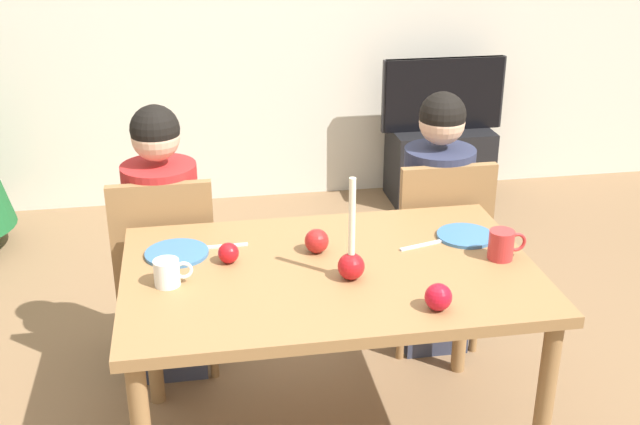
% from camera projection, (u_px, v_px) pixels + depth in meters
% --- Properties ---
extents(dining_table, '(1.40, 0.90, 0.75)m').
position_uv_depth(dining_table, '(330.00, 289.00, 2.69)').
color(dining_table, olive).
rests_on(dining_table, ground).
extents(chair_left, '(0.40, 0.40, 0.90)m').
position_uv_depth(chair_left, '(166.00, 263.00, 3.21)').
color(chair_left, olive).
rests_on(chair_left, ground).
extents(chair_right, '(0.40, 0.40, 0.90)m').
position_uv_depth(chair_right, '(437.00, 243.00, 3.39)').
color(chair_right, olive).
rests_on(chair_right, ground).
extents(person_left_child, '(0.30, 0.30, 1.17)m').
position_uv_depth(person_left_child, '(165.00, 247.00, 3.22)').
color(person_left_child, '#33384C').
rests_on(person_left_child, ground).
extents(person_right_child, '(0.30, 0.30, 1.17)m').
position_uv_depth(person_right_child, '(435.00, 228.00, 3.40)').
color(person_right_child, '#33384C').
rests_on(person_right_child, ground).
extents(tv_stand, '(0.64, 0.40, 0.48)m').
position_uv_depth(tv_stand, '(439.00, 164.00, 5.12)').
color(tv_stand, black).
rests_on(tv_stand, ground).
extents(tv, '(0.79, 0.05, 0.46)m').
position_uv_depth(tv, '(443.00, 94.00, 4.94)').
color(tv, black).
rests_on(tv, tv_stand).
extents(candle_centerpiece, '(0.09, 0.09, 0.36)m').
position_uv_depth(candle_centerpiece, '(351.00, 259.00, 2.56)').
color(candle_centerpiece, red).
rests_on(candle_centerpiece, dining_table).
extents(plate_left, '(0.22, 0.22, 0.01)m').
position_uv_depth(plate_left, '(177.00, 253.00, 2.75)').
color(plate_left, teal).
rests_on(plate_left, dining_table).
extents(plate_right, '(0.21, 0.21, 0.01)m').
position_uv_depth(plate_right, '(465.00, 236.00, 2.88)').
color(plate_right, teal).
rests_on(plate_right, dining_table).
extents(mug_left, '(0.13, 0.08, 0.09)m').
position_uv_depth(mug_left, '(168.00, 273.00, 2.53)').
color(mug_left, white).
rests_on(mug_left, dining_table).
extents(mug_right, '(0.14, 0.09, 0.10)m').
position_uv_depth(mug_right, '(502.00, 245.00, 2.70)').
color(mug_right, '#B72D2D').
rests_on(mug_right, dining_table).
extents(fork_left, '(0.18, 0.02, 0.01)m').
position_uv_depth(fork_left, '(223.00, 246.00, 2.80)').
color(fork_left, silver).
rests_on(fork_left, dining_table).
extents(fork_right, '(0.18, 0.06, 0.01)m').
position_uv_depth(fork_right, '(422.00, 245.00, 2.81)').
color(fork_right, silver).
rests_on(fork_right, dining_table).
extents(apple_near_candle, '(0.09, 0.09, 0.09)m').
position_uv_depth(apple_near_candle, '(438.00, 297.00, 2.39)').
color(apple_near_candle, red).
rests_on(apple_near_candle, dining_table).
extents(apple_by_left_plate, '(0.07, 0.07, 0.07)m').
position_uv_depth(apple_by_left_plate, '(228.00, 253.00, 2.68)').
color(apple_by_left_plate, red).
rests_on(apple_by_left_plate, dining_table).
extents(apple_by_right_mug, '(0.09, 0.09, 0.09)m').
position_uv_depth(apple_by_right_mug, '(317.00, 241.00, 2.75)').
color(apple_by_right_mug, '#AB1D1B').
rests_on(apple_by_right_mug, dining_table).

